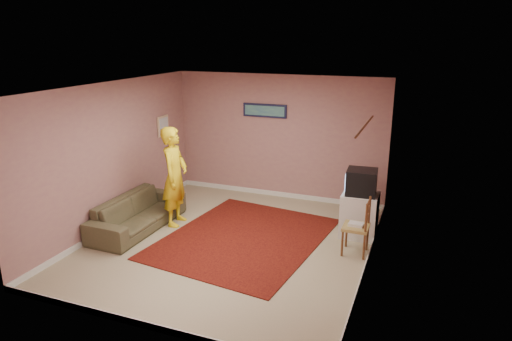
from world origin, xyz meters
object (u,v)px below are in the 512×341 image
at_px(person, 175,176).
at_px(chair_a, 359,192).
at_px(tv_cabinet, 359,215).
at_px(chair_b, 356,220).
at_px(crt_tv, 361,182).
at_px(sofa, 138,213).

bearing_deg(person, chair_a, -77.46).
distance_m(tv_cabinet, chair_b, 0.72).
distance_m(crt_tv, sofa, 3.97).
height_order(sofa, person, person).
relative_size(chair_a, chair_b, 1.08).
relative_size(tv_cabinet, person, 0.42).
bearing_deg(sofa, tv_cabinet, -72.59).
xyz_separation_m(crt_tv, chair_a, (-0.11, 0.55, -0.37)).
height_order(chair_b, person, person).
height_order(chair_a, chair_b, chair_a).
bearing_deg(person, tv_cabinet, -87.09).
bearing_deg(crt_tv, chair_a, 97.55).
distance_m(chair_b, sofa, 3.83).
relative_size(chair_a, person, 0.30).
relative_size(chair_a, sofa, 0.27).
bearing_deg(chair_a, person, -166.98).
distance_m(crt_tv, chair_a, 0.67).
distance_m(crt_tv, chair_b, 0.81).
height_order(crt_tv, sofa, crt_tv).
distance_m(sofa, person, 0.92).
xyz_separation_m(chair_b, sofa, (-3.80, -0.42, -0.27)).
height_order(chair_a, person, person).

